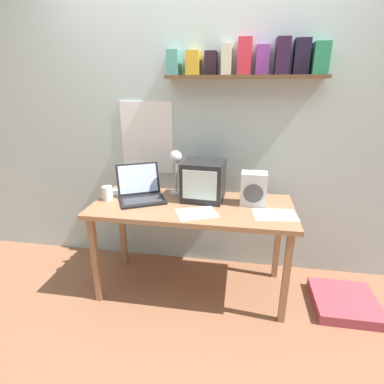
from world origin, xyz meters
name	(u,v)px	position (x,y,z in m)	size (l,w,h in m)	color
ground_plane	(192,287)	(0.00, 0.00, 0.00)	(12.00, 12.00, 0.00)	#956144
back_wall	(202,121)	(0.01, 0.47, 1.31)	(5.60, 0.24, 2.60)	silver
corner_desk	(192,213)	(0.00, 0.00, 0.68)	(1.51, 0.66, 0.75)	#9C6E4C
crt_monitor	(203,181)	(0.07, 0.13, 0.90)	(0.33, 0.31, 0.30)	#232326
laptop	(140,191)	(-0.42, 0.06, 0.81)	(0.46, 0.46, 0.26)	black
desk_lamp	(176,163)	(-0.16, 0.18, 1.02)	(0.12, 0.16, 0.37)	silver
juice_glass	(108,194)	(-0.67, -0.01, 0.80)	(0.08, 0.08, 0.11)	white
space_heater	(253,189)	(0.45, 0.08, 0.87)	(0.19, 0.15, 0.25)	silver
loose_paper_near_monitor	(197,213)	(0.06, -0.16, 0.75)	(0.34, 0.30, 0.00)	white
open_notebook	(122,192)	(-0.63, 0.18, 0.75)	(0.28, 0.23, 0.00)	white
printed_handout	(275,215)	(0.60, -0.10, 0.75)	(0.32, 0.24, 0.00)	white
floor_cushion	(344,302)	(1.19, -0.04, 0.04)	(0.46, 0.46, 0.08)	#A5424F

